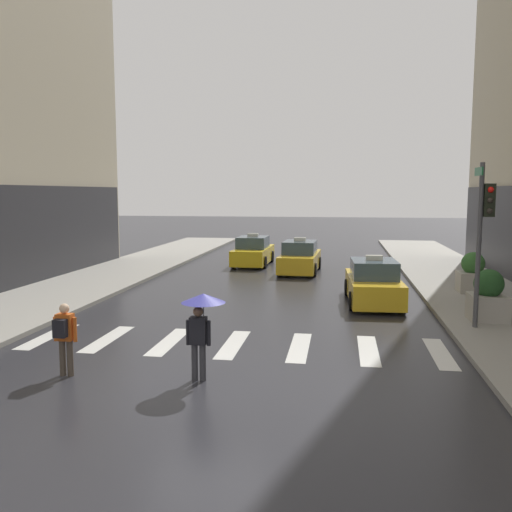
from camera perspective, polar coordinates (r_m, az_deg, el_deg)
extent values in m
plane|color=#26262B|center=(12.10, -5.26, -13.11)|extent=(160.00, 160.00, 0.00)
cube|color=silver|center=(16.77, -21.01, -7.88)|extent=(0.50, 2.80, 0.01)
cube|color=silver|center=(15.97, -15.33, -8.39)|extent=(0.50, 2.80, 0.01)
cube|color=silver|center=(15.33, -9.11, -8.86)|extent=(0.50, 2.80, 0.01)
cube|color=silver|center=(14.89, -2.42, -9.26)|extent=(0.50, 2.80, 0.01)
cube|color=silver|center=(14.66, 4.60, -9.53)|extent=(0.50, 2.80, 0.01)
cube|color=silver|center=(14.64, 11.74, -9.67)|extent=(0.50, 2.80, 0.01)
cube|color=silver|center=(14.85, 18.79, -9.66)|extent=(0.50, 2.80, 0.01)
cylinder|color=#47474C|center=(16.97, 22.40, 0.97)|extent=(0.14, 0.14, 4.80)
cube|color=black|center=(16.96, 23.32, 5.41)|extent=(0.30, 0.26, 0.95)
sphere|color=red|center=(16.82, 23.49, 6.42)|extent=(0.17, 0.17, 0.17)
sphere|color=#28231E|center=(16.82, 23.44, 5.40)|extent=(0.17, 0.17, 0.17)
sphere|color=#28231E|center=(16.83, 23.39, 4.38)|extent=(0.17, 0.17, 0.17)
cube|color=#196638|center=(17.08, 22.42, 8.23)|extent=(0.04, 0.84, 0.24)
cube|color=gold|center=(20.63, 12.23, -3.31)|extent=(2.02, 4.58, 0.84)
cube|color=#384C5B|center=(20.42, 12.31, -1.32)|extent=(1.70, 2.18, 0.64)
cube|color=silver|center=(20.37, 12.34, -0.17)|extent=(0.61, 0.27, 0.18)
cylinder|color=black|center=(21.93, 9.61, -3.28)|extent=(0.25, 0.67, 0.66)
cylinder|color=black|center=(22.10, 14.05, -3.31)|extent=(0.25, 0.67, 0.66)
cylinder|color=black|center=(19.28, 10.10, -4.67)|extent=(0.25, 0.67, 0.66)
cylinder|color=black|center=(19.48, 15.14, -4.68)|extent=(0.25, 0.67, 0.66)
cube|color=#F2EAB2|center=(22.80, 10.05, -2.21)|extent=(0.20, 0.05, 0.14)
cube|color=#F2EAB2|center=(22.93, 13.20, -2.24)|extent=(0.20, 0.05, 0.14)
cube|color=gold|center=(28.03, 4.65, -0.56)|extent=(1.99, 4.57, 0.84)
cube|color=#384C5B|center=(27.85, 4.64, 0.92)|extent=(1.69, 2.17, 0.64)
cube|color=silver|center=(27.81, 4.65, 1.77)|extent=(0.61, 0.27, 0.18)
cylinder|color=black|center=(29.50, 3.30, -0.64)|extent=(0.25, 0.67, 0.66)
cylinder|color=black|center=(29.31, 6.61, -0.72)|extent=(0.25, 0.67, 0.66)
cylinder|color=black|center=(26.85, 2.50, -1.36)|extent=(0.25, 0.67, 0.66)
cylinder|color=black|center=(26.64, 6.13, -1.46)|extent=(0.25, 0.67, 0.66)
cube|color=#F2EAB2|center=(30.34, 3.97, 0.08)|extent=(0.20, 0.05, 0.14)
cube|color=#F2EAB2|center=(30.20, 6.34, 0.03)|extent=(0.20, 0.05, 0.14)
cube|color=yellow|center=(30.76, -0.30, 0.11)|extent=(1.89, 4.54, 0.84)
cube|color=#384C5B|center=(30.58, -0.33, 1.46)|extent=(1.64, 2.13, 0.64)
cube|color=silver|center=(30.55, -0.33, 2.23)|extent=(0.60, 0.25, 0.18)
cylinder|color=black|center=(32.26, -1.36, 0.00)|extent=(0.23, 0.66, 0.66)
cylinder|color=black|center=(31.97, 1.64, -0.06)|extent=(0.23, 0.66, 0.66)
cylinder|color=black|center=(29.64, -2.39, -0.60)|extent=(0.23, 0.66, 0.66)
cylinder|color=black|center=(29.32, 0.87, -0.67)|extent=(0.23, 0.66, 0.66)
cube|color=#F2EAB2|center=(33.08, -0.67, 0.65)|extent=(0.20, 0.04, 0.14)
cube|color=#F2EAB2|center=(32.88, 1.49, 0.61)|extent=(0.20, 0.04, 0.14)
cylinder|color=#333338|center=(12.13, -6.47, -11.03)|extent=(0.14, 0.14, 0.82)
cylinder|color=#333338|center=(12.09, -5.63, -11.09)|extent=(0.14, 0.14, 0.82)
cube|color=black|center=(11.91, -6.09, -7.81)|extent=(0.36, 0.24, 0.60)
sphere|color=brown|center=(11.81, -6.12, -5.83)|extent=(0.22, 0.22, 0.22)
cylinder|color=black|center=(11.98, -7.16, -7.98)|extent=(0.09, 0.09, 0.55)
cylinder|color=black|center=(11.87, -5.01, -8.10)|extent=(0.09, 0.09, 0.55)
cylinder|color=#4C4C4C|center=(11.81, -5.54, -6.43)|extent=(0.02, 0.02, 1.00)
cone|color=navy|center=(11.72, -5.57, -4.43)|extent=(0.96, 0.96, 0.20)
cylinder|color=#473D33|center=(13.10, -19.69, -10.05)|extent=(0.14, 0.14, 0.82)
cylinder|color=#473D33|center=(13.02, -18.98, -10.13)|extent=(0.14, 0.14, 0.82)
cube|color=#BF5119|center=(12.87, -19.46, -7.06)|extent=(0.36, 0.24, 0.60)
sphere|color=beige|center=(12.78, -19.53, -5.23)|extent=(0.22, 0.22, 0.22)
cylinder|color=#BF5119|center=(12.99, -20.35, -7.19)|extent=(0.09, 0.09, 0.55)
cylinder|color=#BF5119|center=(12.78, -18.53, -7.35)|extent=(0.09, 0.09, 0.55)
cube|color=black|center=(12.68, -19.93, -7.19)|extent=(0.28, 0.18, 0.40)
cube|color=#A8A399|center=(18.32, 23.20, -5.00)|extent=(1.10, 1.10, 0.80)
sphere|color=#234C23|center=(18.19, 23.31, -2.69)|extent=(0.90, 0.90, 0.90)
cube|color=#A8A399|center=(23.22, 21.81, -2.56)|extent=(1.10, 1.10, 0.80)
sphere|color=#33662D|center=(23.12, 21.89, -0.73)|extent=(0.90, 0.90, 0.90)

